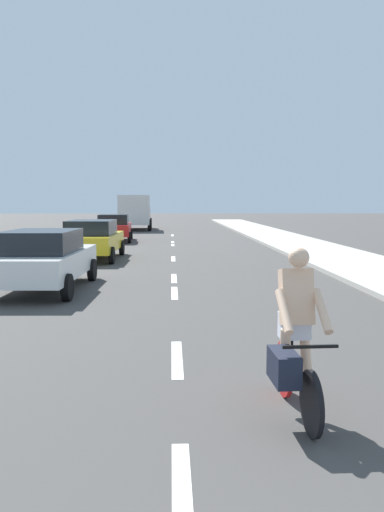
# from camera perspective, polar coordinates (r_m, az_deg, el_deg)

# --- Properties ---
(ground_plane) EXTENTS (160.00, 160.00, 0.00)m
(ground_plane) POSITION_cam_1_polar(r_m,az_deg,el_deg) (20.02, -2.11, -0.49)
(ground_plane) COLOR #423F3D
(sidewalk_strip) EXTENTS (3.60, 80.00, 0.14)m
(sidewalk_strip) POSITION_cam_1_polar(r_m,az_deg,el_deg) (23.00, 14.62, 0.35)
(sidewalk_strip) COLOR #B2ADA3
(sidewalk_strip) RESTS_ON ground
(lane_stripe_1) EXTENTS (0.16, 1.80, 0.01)m
(lane_stripe_1) POSITION_cam_1_polar(r_m,az_deg,el_deg) (4.37, -1.10, -25.53)
(lane_stripe_1) COLOR white
(lane_stripe_1) RESTS_ON ground
(lane_stripe_2) EXTENTS (0.16, 1.80, 0.01)m
(lane_stripe_2) POSITION_cam_1_polar(r_m,az_deg,el_deg) (7.63, -1.69, -11.38)
(lane_stripe_2) COLOR white
(lane_stripe_2) RESTS_ON ground
(lane_stripe_3) EXTENTS (0.16, 1.80, 0.01)m
(lane_stripe_3) POSITION_cam_1_polar(r_m,az_deg,el_deg) (12.90, -1.97, -4.14)
(lane_stripe_3) COLOR white
(lane_stripe_3) RESTS_ON ground
(lane_stripe_4) EXTENTS (0.16, 1.80, 0.01)m
(lane_stripe_4) POSITION_cam_1_polar(r_m,az_deg,el_deg) (15.33, -2.03, -2.50)
(lane_stripe_4) COLOR white
(lane_stripe_4) RESTS_ON ground
(lane_stripe_5) EXTENTS (0.16, 1.80, 0.01)m
(lane_stripe_5) POSITION_cam_1_polar(r_m,az_deg,el_deg) (20.54, -2.11, -0.31)
(lane_stripe_5) COLOR white
(lane_stripe_5) RESTS_ON ground
(lane_stripe_6) EXTENTS (0.16, 1.80, 0.01)m
(lane_stripe_6) POSITION_cam_1_polar(r_m,az_deg,el_deg) (27.30, -2.17, 1.28)
(lane_stripe_6) COLOR white
(lane_stripe_6) RESTS_ON ground
(lane_stripe_7) EXTENTS (0.16, 1.80, 0.01)m
(lane_stripe_7) POSITION_cam_1_polar(r_m,az_deg,el_deg) (28.70, -2.18, 1.52)
(lane_stripe_7) COLOR white
(lane_stripe_7) RESTS_ON ground
(lane_stripe_8) EXTENTS (0.16, 1.80, 0.01)m
(lane_stripe_8) POSITION_cam_1_polar(r_m,az_deg,el_deg) (34.87, -2.21, 2.33)
(lane_stripe_8) COLOR white
(lane_stripe_8) RESTS_ON ground
(cyclist) EXTENTS (0.63, 1.71, 1.82)m
(cyclist) POSITION_cam_1_polar(r_m,az_deg,el_deg) (5.59, 11.34, -9.25)
(cyclist) COLOR black
(cyclist) RESTS_ON ground
(parked_car_white) EXTENTS (2.19, 4.55, 1.57)m
(parked_car_white) POSITION_cam_1_polar(r_m,az_deg,el_deg) (13.75, -16.26, -0.22)
(parked_car_white) COLOR white
(parked_car_white) RESTS_ON ground
(parked_car_yellow) EXTENTS (2.20, 4.64, 1.57)m
(parked_car_yellow) POSITION_cam_1_polar(r_m,az_deg,el_deg) (20.67, -11.09, 1.95)
(parked_car_yellow) COLOR gold
(parked_car_yellow) RESTS_ON ground
(parked_car_red) EXTENTS (2.20, 4.49, 1.57)m
(parked_car_red) POSITION_cam_1_polar(r_m,az_deg,el_deg) (29.94, -8.73, 3.25)
(parked_car_red) COLOR red
(parked_car_red) RESTS_ON ground
(delivery_truck) EXTENTS (2.81, 6.30, 2.80)m
(delivery_truck) POSITION_cam_1_polar(r_m,az_deg,el_deg) (41.88, -6.40, 4.98)
(delivery_truck) COLOR maroon
(delivery_truck) RESTS_ON ground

